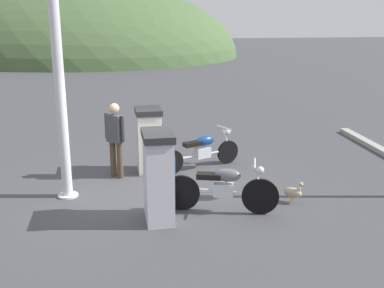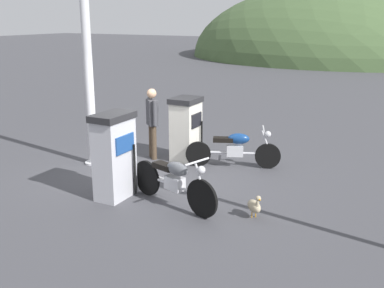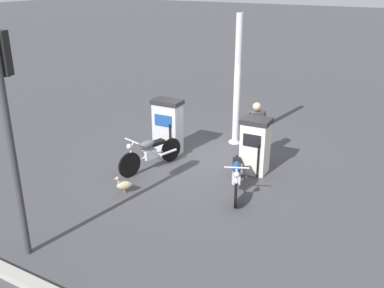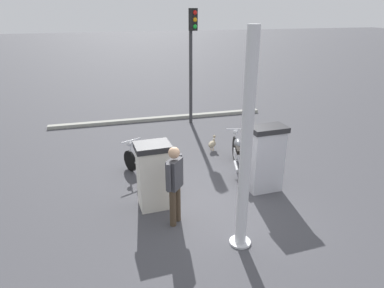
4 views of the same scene
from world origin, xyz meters
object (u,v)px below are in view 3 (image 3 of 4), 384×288
Objects in this scene: attendant_person at (256,128)px; roadside_traffic_light at (8,112)px; wandering_duck at (124,185)px; motorcycle_near_pump at (150,152)px; fuel_pump_near at (168,127)px; fuel_pump_far at (255,145)px; motorcycle_far_pump at (236,174)px; canopy_support_pole at (237,84)px.

roadside_traffic_light reaches higher than attendant_person.
wandering_duck is 0.11× the size of roadside_traffic_light.
motorcycle_near_pump is at bearing -48.96° from attendant_person.
fuel_pump_near reaches higher than wandering_duck.
fuel_pump_far is 0.75× the size of motorcycle_far_pump.
fuel_pump_far is 1.26m from motorcycle_far_pump.
canopy_support_pole reaches higher than wandering_duck.
roadside_traffic_light is at bearing -24.41° from fuel_pump_far.
canopy_support_pole is at bearing 167.18° from wandering_duck.
attendant_person is (-1.91, 2.20, 0.47)m from motorcycle_near_pump.
fuel_pump_near is 0.79× the size of motorcycle_near_pump.
roadside_traffic_light is 1.05× the size of canopy_support_pole.
attendant_person is 3.96m from wandering_duck.
wandering_duck is (2.60, -2.27, -0.54)m from fuel_pump_far.
attendant_person is at bearing 149.35° from wandering_duck.
motorcycle_near_pump is 2.51m from motorcycle_far_pump.
roadside_traffic_light reaches higher than fuel_pump_near.
motorcycle_near_pump is (1.17, -2.48, -0.26)m from fuel_pump_far.
attendant_person is at bearing 160.63° from roadside_traffic_light.
fuel_pump_far is 0.38× the size of canopy_support_pole.
canopy_support_pole is (-7.04, 1.13, -0.91)m from roadside_traffic_light.
motorcycle_far_pump is (0.06, 2.51, -0.04)m from motorcycle_near_pump.
attendant_person is (-0.75, -0.28, 0.21)m from fuel_pump_far.
canopy_support_pole reaches higher than motorcycle_far_pump.
canopy_support_pole is (-2.94, -1.31, 1.41)m from motorcycle_far_pump.
wandering_duck is at bearing 176.82° from roadside_traffic_light.
canopy_support_pole is at bearing -143.12° from fuel_pump_far.
attendant_person is at bearing 131.04° from motorcycle_near_pump.
canopy_support_pole is (-2.88, 1.20, 1.37)m from motorcycle_near_pump.
canopy_support_pole is at bearing -134.01° from attendant_person.
fuel_pump_far is 2.41m from canopy_support_pole.
wandering_duck is at bearing 8.37° from fuel_pump_near.
roadside_traffic_light reaches higher than motorcycle_near_pump.
motorcycle_near_pump is 3.41m from canopy_support_pole.
motorcycle_near_pump is 0.53× the size of canopy_support_pole.
canopy_support_pole reaches higher than motorcycle_near_pump.
motorcycle_near_pump is at bearing -64.79° from fuel_pump_far.
wandering_duck is (1.43, 0.21, -0.27)m from motorcycle_near_pump.
motorcycle_near_pump is 2.95m from attendant_person.
motorcycle_far_pump is at bearing 1.14° from fuel_pump_far.
roadside_traffic_light is at bearing -30.78° from motorcycle_far_pump.
roadside_traffic_light is at bearing -9.14° from canopy_support_pole.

